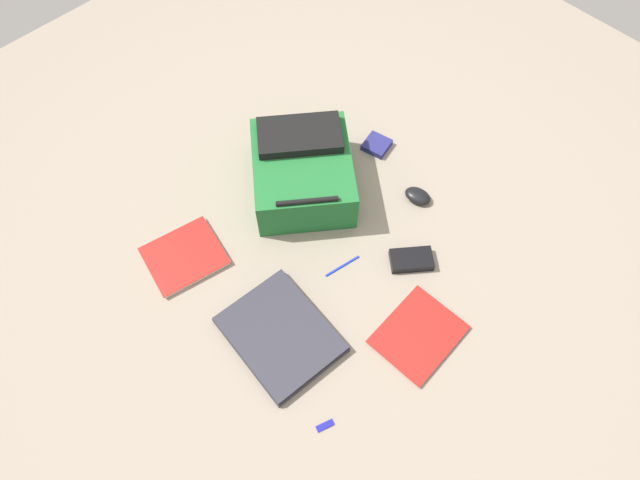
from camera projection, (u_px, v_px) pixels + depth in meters
ground_plane at (328, 250)px, 1.86m from camera, size 3.31×3.31×0.00m
backpack at (302, 170)px, 1.92m from camera, size 0.51×0.50×0.19m
laptop at (280, 334)px, 1.70m from camera, size 0.37×0.30×0.03m
book_blue at (184, 256)px, 1.84m from camera, size 0.26×0.28×0.02m
book_manual at (418, 335)px, 1.71m from camera, size 0.22×0.27×0.01m
computer_mouse at (418, 196)px, 1.95m from camera, size 0.11×0.08×0.03m
power_brick at (411, 260)px, 1.83m from camera, size 0.15×0.16×0.03m
pen_black at (342, 266)px, 1.83m from camera, size 0.03×0.13×0.01m
earbud_pouch at (377, 145)px, 2.07m from camera, size 0.11×0.11×0.02m
usb_stick at (325, 425)px, 1.58m from camera, size 0.03×0.05×0.01m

